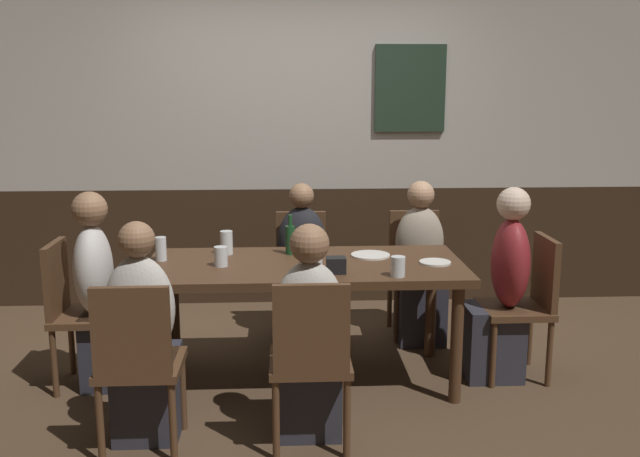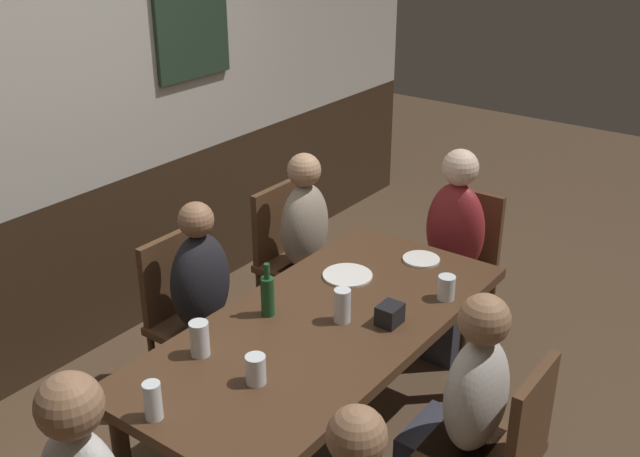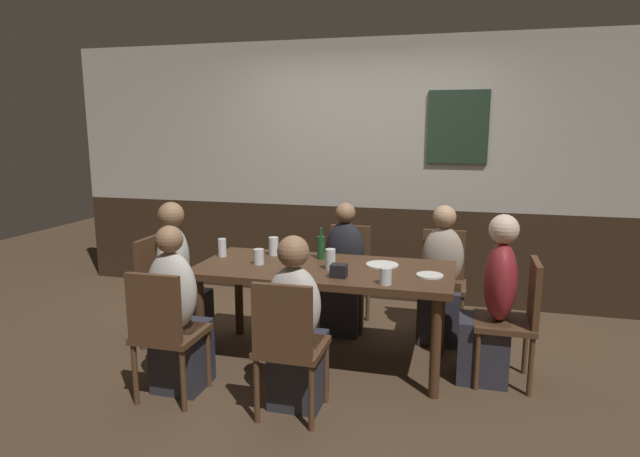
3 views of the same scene
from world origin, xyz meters
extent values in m
plane|color=#4C3826|center=(0.00, 0.00, 0.00)|extent=(12.00, 12.00, 0.00)
cube|color=#332316|center=(0.00, 1.65, 0.47)|extent=(6.40, 0.10, 0.95)
cube|color=#B7B2A8|center=(0.00, 1.65, 1.77)|extent=(6.40, 0.10, 1.65)
cube|color=#233828|center=(0.89, 1.58, 1.75)|extent=(0.56, 0.03, 0.68)
cube|color=#472D1C|center=(0.00, 0.00, 0.71)|extent=(1.88, 0.86, 0.05)
cylinder|color=#472D1C|center=(0.84, -0.35, 0.34)|extent=(0.07, 0.07, 0.69)
cylinder|color=#472D1C|center=(0.84, 0.35, 0.34)|extent=(0.07, 0.07, 0.69)
cube|color=#513521|center=(0.00, -0.77, 0.43)|extent=(0.40, 0.40, 0.04)
cube|color=#513521|center=(0.00, -0.95, 0.67)|extent=(0.36, 0.04, 0.43)
cylinder|color=#513521|center=(0.17, -0.60, 0.21)|extent=(0.04, 0.04, 0.41)
cube|color=#513521|center=(1.28, 0.00, 0.43)|extent=(0.40, 0.40, 0.04)
cube|color=#513521|center=(1.46, 0.00, 0.67)|extent=(0.04, 0.36, 0.43)
cylinder|color=#513521|center=(1.11, -0.17, 0.21)|extent=(0.04, 0.04, 0.41)
cylinder|color=#513521|center=(1.11, 0.17, 0.21)|extent=(0.04, 0.04, 0.41)
cylinder|color=#513521|center=(1.45, -0.17, 0.21)|extent=(0.04, 0.04, 0.41)
cylinder|color=#513521|center=(1.45, 0.17, 0.21)|extent=(0.04, 0.04, 0.41)
cube|color=#513521|center=(0.83, 0.77, 0.43)|extent=(0.40, 0.40, 0.04)
cube|color=#513521|center=(0.83, 0.95, 0.67)|extent=(0.36, 0.04, 0.43)
cylinder|color=#513521|center=(1.00, 0.60, 0.21)|extent=(0.04, 0.04, 0.41)
cylinder|color=#513521|center=(0.66, 0.60, 0.21)|extent=(0.04, 0.04, 0.41)
cylinder|color=#513521|center=(1.00, 0.94, 0.21)|extent=(0.04, 0.04, 0.41)
cylinder|color=#513521|center=(0.66, 0.94, 0.21)|extent=(0.04, 0.04, 0.41)
cube|color=#513521|center=(0.00, 0.77, 0.43)|extent=(0.40, 0.40, 0.04)
cube|color=#513521|center=(0.00, 0.95, 0.67)|extent=(0.36, 0.04, 0.43)
cylinder|color=#513521|center=(0.17, 0.60, 0.21)|extent=(0.04, 0.04, 0.41)
cylinder|color=#513521|center=(-0.17, 0.60, 0.21)|extent=(0.04, 0.04, 0.41)
cylinder|color=#513521|center=(0.17, 0.94, 0.21)|extent=(0.04, 0.04, 0.41)
cylinder|color=#513521|center=(-0.17, 0.94, 0.21)|extent=(0.04, 0.04, 0.41)
ellipsoid|color=beige|center=(0.00, -0.73, 0.69)|extent=(0.34, 0.22, 0.48)
sphere|color=#936B4C|center=(0.00, -0.73, 1.02)|extent=(0.20, 0.20, 0.20)
sphere|color=#936B4C|center=(-1.24, 0.00, 1.08)|extent=(0.20, 0.20, 0.20)
cube|color=#2D2D38|center=(1.15, 0.00, 0.23)|extent=(0.34, 0.32, 0.45)
ellipsoid|color=maroon|center=(1.24, 0.00, 0.72)|extent=(0.22, 0.34, 0.55)
sphere|color=beige|center=(1.24, 0.00, 1.09)|extent=(0.20, 0.20, 0.20)
cube|color=#2D2D38|center=(0.83, 0.64, 0.23)|extent=(0.32, 0.34, 0.45)
ellipsoid|color=tan|center=(0.83, 0.73, 0.70)|extent=(0.34, 0.22, 0.50)
sphere|color=tan|center=(0.83, 0.73, 1.03)|extent=(0.19, 0.19, 0.19)
sphere|color=#936B4C|center=(-0.83, -0.73, 1.05)|extent=(0.18, 0.18, 0.18)
cube|color=#2D2D38|center=(0.00, 0.64, 0.23)|extent=(0.32, 0.34, 0.45)
ellipsoid|color=black|center=(0.00, 0.73, 0.70)|extent=(0.34, 0.22, 0.50)
sphere|color=#936B4C|center=(0.00, 0.73, 1.03)|extent=(0.17, 0.17, 0.17)
cylinder|color=silver|center=(-0.49, -0.05, 0.80)|extent=(0.08, 0.08, 0.12)
cylinder|color=gold|center=(-0.49, -0.05, 0.79)|extent=(0.07, 0.07, 0.10)
cylinder|color=silver|center=(0.06, -0.06, 0.82)|extent=(0.07, 0.07, 0.15)
cylinder|color=#B26623|center=(0.06, -0.06, 0.78)|extent=(0.06, 0.06, 0.09)
cylinder|color=silver|center=(-0.86, 0.10, 0.81)|extent=(0.07, 0.07, 0.14)
cylinder|color=#C6842D|center=(-0.86, 0.10, 0.80)|extent=(0.06, 0.06, 0.12)
cylinder|color=silver|center=(-0.48, 0.25, 0.81)|extent=(0.08, 0.08, 0.15)
cylinder|color=#B26623|center=(-0.48, 0.25, 0.79)|extent=(0.07, 0.07, 0.11)
cylinder|color=silver|center=(0.50, -0.33, 0.80)|extent=(0.08, 0.08, 0.11)
cylinder|color=#331E14|center=(0.50, -0.33, 0.78)|extent=(0.07, 0.07, 0.09)
cylinder|color=#194723|center=(-0.08, 0.23, 0.83)|extent=(0.06, 0.06, 0.18)
cylinder|color=#194723|center=(-0.08, 0.23, 0.95)|extent=(0.03, 0.03, 0.07)
cylinder|color=white|center=(0.41, 0.15, 0.75)|extent=(0.24, 0.24, 0.01)
cylinder|color=white|center=(0.77, -0.05, 0.75)|extent=(0.19, 0.19, 0.01)
cube|color=black|center=(0.17, -0.24, 0.79)|extent=(0.11, 0.09, 0.09)
camera|label=1|loc=(-0.12, -4.06, 1.77)|focal=39.63mm
camera|label=2|loc=(-2.24, -1.64, 2.46)|focal=42.32mm
camera|label=3|loc=(0.97, -3.72, 1.76)|focal=30.24mm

